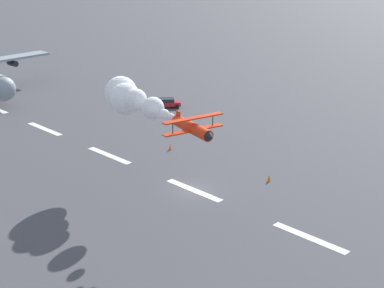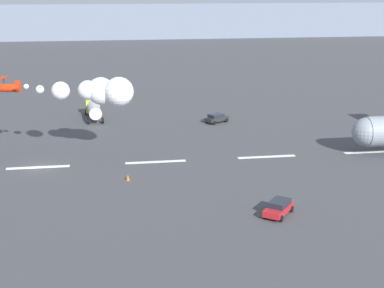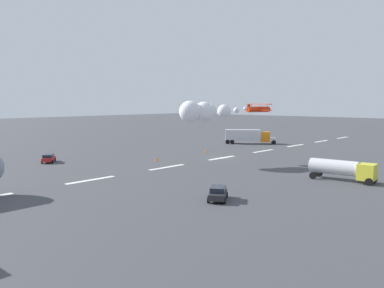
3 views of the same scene
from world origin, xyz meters
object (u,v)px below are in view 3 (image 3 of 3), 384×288
(semi_truck_orange, at_px, (248,136))
(traffic_cone_far, at_px, (156,159))
(stunt_biplane_red, at_px, (206,111))
(fuel_tanker_truck, at_px, (343,169))
(traffic_cone_near, at_px, (206,151))
(followme_car_yellow, at_px, (48,158))
(airport_staff_sedan, at_px, (218,193))

(semi_truck_orange, distance_m, traffic_cone_far, 37.87)
(stunt_biplane_red, height_order, fuel_tanker_truck, stunt_biplane_red)
(semi_truck_orange, xyz_separation_m, traffic_cone_near, (22.01, 3.82, -1.73))
(traffic_cone_near, xyz_separation_m, traffic_cone_far, (15.52, 0.89, 0.00))
(traffic_cone_far, bearing_deg, followme_car_yellow, -41.76)
(followme_car_yellow, bearing_deg, semi_truck_orange, 170.85)
(traffic_cone_near, bearing_deg, semi_truck_orange, -170.16)
(stunt_biplane_red, bearing_deg, followme_car_yellow, -50.54)
(fuel_tanker_truck, relative_size, traffic_cone_far, 12.13)
(followme_car_yellow, relative_size, airport_staff_sedan, 1.00)
(stunt_biplane_red, xyz_separation_m, fuel_tanker_truck, (-0.58, 24.65, -7.62))
(airport_staff_sedan, bearing_deg, traffic_cone_far, -120.57)
(traffic_cone_near, bearing_deg, airport_staff_sedan, 41.86)
(stunt_biplane_red, xyz_separation_m, semi_truck_orange, (-33.94, -13.81, -7.25))
(traffic_cone_near, relative_size, traffic_cone_far, 1.00)
(stunt_biplane_red, bearing_deg, traffic_cone_near, -140.05)
(semi_truck_orange, xyz_separation_m, traffic_cone_far, (37.53, 4.71, -1.73))
(semi_truck_orange, relative_size, traffic_cone_near, 16.07)
(airport_staff_sedan, relative_size, traffic_cone_far, 5.87)
(followme_car_yellow, height_order, traffic_cone_near, followme_car_yellow)
(fuel_tanker_truck, height_order, traffic_cone_far, fuel_tanker_truck)
(stunt_biplane_red, distance_m, traffic_cone_far, 13.28)
(followme_car_yellow, distance_m, airport_staff_sedan, 40.79)
(semi_truck_orange, bearing_deg, airport_staff_sedan, 30.99)
(traffic_cone_near, bearing_deg, stunt_biplane_red, 39.95)
(semi_truck_orange, height_order, traffic_cone_near, semi_truck_orange)
(airport_staff_sedan, bearing_deg, semi_truck_orange, -149.01)
(semi_truck_orange, height_order, airport_staff_sedan, semi_truck_orange)
(airport_staff_sedan, bearing_deg, stunt_biplane_red, -137.05)
(stunt_biplane_red, bearing_deg, airport_staff_sedan, 42.95)
(airport_staff_sedan, xyz_separation_m, traffic_cone_near, (-31.84, -28.53, -0.44))
(traffic_cone_near, height_order, traffic_cone_far, same)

